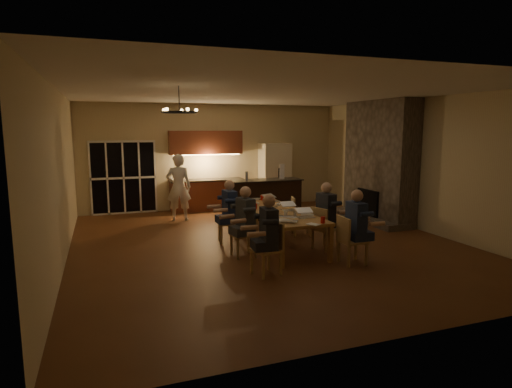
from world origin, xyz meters
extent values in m
plane|color=brown|center=(0.00, 0.00, 0.00)|extent=(9.00, 9.00, 0.00)
cube|color=beige|center=(0.00, 4.52, 1.60)|extent=(8.00, 0.04, 3.20)
cube|color=beige|center=(-4.02, 0.00, 1.60)|extent=(0.04, 9.00, 3.20)
cube|color=beige|center=(4.02, 0.00, 1.60)|extent=(0.04, 9.00, 3.20)
cube|color=white|center=(0.00, 0.00, 3.22)|extent=(8.00, 9.00, 0.04)
cube|color=black|center=(-2.70, 4.47, 1.05)|extent=(1.86, 0.08, 2.10)
cube|color=#62574D|center=(3.70, 1.20, 1.60)|extent=(0.58, 2.50, 3.20)
cube|color=#EBE2C5|center=(1.90, 4.15, 1.00)|extent=(0.90, 0.68, 2.00)
cube|color=#B48E48|center=(0.15, -0.26, 0.38)|extent=(1.10, 2.87, 0.75)
cube|color=black|center=(0.92, 2.47, 0.54)|extent=(2.05, 0.69, 1.08)
imported|color=white|center=(-1.36, 3.00, 0.90)|extent=(0.74, 0.57, 1.80)
torus|color=black|center=(-1.96, -0.82, 2.75)|extent=(0.62, 0.62, 0.03)
cylinder|color=white|center=(0.12, -0.76, 0.80)|extent=(0.07, 0.07, 0.10)
cylinder|color=white|center=(0.25, 0.30, 0.80)|extent=(0.08, 0.08, 0.10)
cylinder|color=white|center=(-0.23, 0.52, 0.80)|extent=(0.07, 0.07, 0.10)
cylinder|color=red|center=(0.49, -1.60, 0.81)|extent=(0.08, 0.08, 0.12)
cylinder|color=red|center=(-0.22, 0.12, 0.81)|extent=(0.10, 0.10, 0.12)
cylinder|color=red|center=(0.35, 1.16, 0.81)|extent=(0.10, 0.10, 0.12)
cylinder|color=#B2B2B7|center=(0.23, -0.94, 0.81)|extent=(0.06, 0.06, 0.12)
cylinder|color=#3F0F0C|center=(-0.04, 1.08, 0.81)|extent=(0.07, 0.07, 0.12)
cylinder|color=white|center=(0.55, -0.86, 0.76)|extent=(0.26, 0.26, 0.02)
cylinder|color=white|center=(-0.12, -1.15, 0.76)|extent=(0.25, 0.25, 0.02)
cylinder|color=white|center=(0.57, 0.45, 0.76)|extent=(0.26, 0.26, 0.02)
cube|color=white|center=(0.26, -1.66, 0.76)|extent=(0.24, 0.27, 0.01)
cylinder|color=#99999E|center=(0.38, 2.45, 1.20)|extent=(0.08, 0.08, 0.24)
cube|color=silver|center=(1.44, 2.51, 1.28)|extent=(0.16, 0.16, 0.41)
camera|label=1|loc=(-3.28, -8.40, 2.47)|focal=30.00mm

